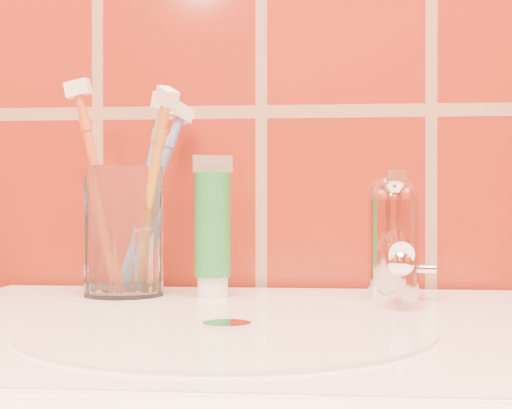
# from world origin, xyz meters

# --- Properties ---
(glass_tumbler) EXTENTS (0.09, 0.09, 0.13)m
(glass_tumbler) POSITION_xyz_m (-0.13, 1.11, 0.91)
(glass_tumbler) COLOR white
(glass_tumbler) RESTS_ON pedestal_sink
(toothpaste_tube) EXTENTS (0.04, 0.04, 0.14)m
(toothpaste_tube) POSITION_xyz_m (-0.04, 1.10, 0.91)
(toothpaste_tube) COLOR white
(toothpaste_tube) RESTS_ON pedestal_sink
(faucet) EXTENTS (0.05, 0.11, 0.12)m
(faucet) POSITION_xyz_m (0.14, 1.09, 0.91)
(faucet) COLOR white
(faucet) RESTS_ON pedestal_sink
(toothbrush_0) EXTENTS (0.07, 0.07, 0.21)m
(toothbrush_0) POSITION_xyz_m (-0.11, 1.12, 0.95)
(toothbrush_0) COLOR #75AAD1
(toothbrush_0) RESTS_ON glass_tumbler
(toothbrush_1) EXTENTS (0.15, 0.16, 0.22)m
(toothbrush_1) POSITION_xyz_m (-0.10, 1.09, 0.95)
(toothbrush_1) COLOR orange
(toothbrush_1) RESTS_ON glass_tumbler
(toothbrush_2) EXTENTS (0.12, 0.11, 0.21)m
(toothbrush_2) POSITION_xyz_m (-0.10, 1.10, 0.95)
(toothbrush_2) COLOR #7C9DDD
(toothbrush_2) RESTS_ON glass_tumbler
(toothbrush_3) EXTENTS (0.07, 0.07, 0.22)m
(toothbrush_3) POSITION_xyz_m (-0.15, 1.10, 0.96)
(toothbrush_3) COLOR #D45425
(toothbrush_3) RESTS_ON glass_tumbler
(toothbrush_4) EXTENTS (0.16, 0.17, 0.22)m
(toothbrush_4) POSITION_xyz_m (-0.11, 1.14, 0.95)
(toothbrush_4) COLOR #6C89C1
(toothbrush_4) RESTS_ON glass_tumbler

